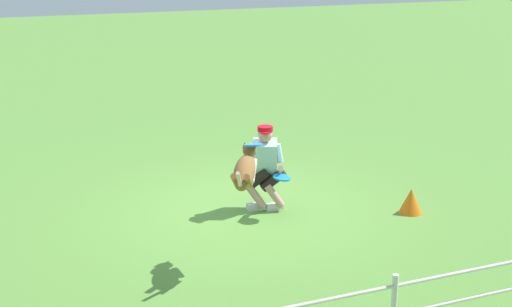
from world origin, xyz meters
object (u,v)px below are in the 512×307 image
object	(u,v)px
dog	(245,170)
training_cone	(411,201)
frisbee_flying	(253,145)
person	(265,165)
frisbee_held	(282,177)

from	to	relation	value
dog	training_cone	bearing A→B (deg)	-45.47
frisbee_flying	person	bearing A→B (deg)	-117.49
dog	frisbee_flying	size ratio (longest dim) A/B	4.15
frisbee_held	training_cone	distance (m)	1.95
dog	training_cone	size ratio (longest dim) A/B	2.49
frisbee_flying	frisbee_held	bearing A→B (deg)	-128.16
dog	frisbee_held	distance (m)	1.78
dog	training_cone	xyz separation A→B (m)	(-2.87, -0.75, -1.06)
person	frisbee_flying	bearing A→B (deg)	-4.13
person	training_cone	xyz separation A→B (m)	(-1.93, 0.91, -0.51)
person	dog	size ratio (longest dim) A/B	1.39
person	frisbee_flying	distance (m)	1.84
dog	training_cone	distance (m)	3.15
person	frisbee_flying	world-z (taller)	frisbee_flying
person	dog	xyz separation A→B (m)	(0.95, 1.66, 0.55)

